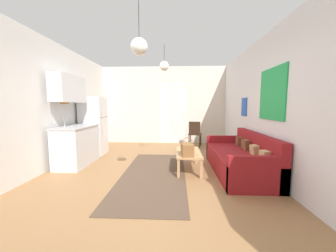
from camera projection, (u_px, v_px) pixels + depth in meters
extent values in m
cube|color=#996D44|center=(150.00, 184.00, 3.49)|extent=(5.10, 8.09, 0.10)
cube|color=silver|center=(164.00, 105.00, 7.10)|extent=(4.70, 0.10, 2.82)
cube|color=white|center=(166.00, 115.00, 7.07)|extent=(0.49, 0.02, 2.09)
cube|color=white|center=(180.00, 115.00, 7.05)|extent=(0.49, 0.02, 2.09)
cube|color=white|center=(173.00, 86.00, 6.95)|extent=(1.08, 0.03, 0.06)
cube|color=silver|center=(284.00, 104.00, 3.23)|extent=(0.10, 7.69, 2.82)
cube|color=green|center=(272.00, 94.00, 3.50)|extent=(0.02, 0.93, 0.95)
cube|color=blue|center=(244.00, 107.00, 4.94)|extent=(0.02, 0.35, 0.47)
cube|color=white|center=(23.00, 105.00, 3.44)|extent=(0.10, 7.69, 2.82)
cube|color=orange|center=(64.00, 96.00, 4.61)|extent=(0.02, 0.32, 0.40)
cube|color=brown|center=(154.00, 174.00, 3.86)|extent=(1.26, 3.08, 0.01)
cube|color=maroon|center=(237.00, 162.00, 3.97)|extent=(0.94, 2.13, 0.44)
cube|color=maroon|center=(257.00, 153.00, 3.94)|extent=(0.15, 2.13, 0.82)
cube|color=maroon|center=(258.00, 175.00, 2.96)|extent=(0.94, 0.11, 0.61)
cube|color=maroon|center=(225.00, 147.00, 4.97)|extent=(0.94, 0.11, 0.61)
cube|color=tan|center=(265.00, 156.00, 3.27)|extent=(0.14, 0.19, 0.18)
cube|color=tan|center=(255.00, 150.00, 3.70)|extent=(0.15, 0.19, 0.20)
cube|color=brown|center=(246.00, 145.00, 4.13)|extent=(0.15, 0.22, 0.22)
cube|color=brown|center=(239.00, 141.00, 4.60)|extent=(0.14, 0.21, 0.20)
cube|color=tan|center=(188.00, 152.00, 4.08)|extent=(0.51, 1.03, 0.04)
cube|color=tan|center=(178.00, 169.00, 3.64)|extent=(0.05, 0.05, 0.37)
cube|color=tan|center=(201.00, 169.00, 3.62)|extent=(0.05, 0.05, 0.37)
cube|color=tan|center=(178.00, 156.00, 4.59)|extent=(0.05, 0.05, 0.37)
cube|color=tan|center=(196.00, 156.00, 4.57)|extent=(0.05, 0.05, 0.37)
cylinder|color=beige|center=(186.00, 144.00, 4.25)|extent=(0.08, 0.08, 0.23)
cylinder|color=#477F42|center=(186.00, 135.00, 4.23)|extent=(0.01, 0.01, 0.22)
cube|color=brown|center=(187.00, 150.00, 3.75)|extent=(0.25, 0.35, 0.24)
torus|color=brown|center=(187.00, 143.00, 3.73)|extent=(0.21, 0.01, 0.21)
cube|color=white|center=(94.00, 126.00, 5.43)|extent=(0.62, 0.61, 1.63)
cube|color=#4C4C51|center=(104.00, 117.00, 5.39)|extent=(0.01, 0.58, 0.01)
cylinder|color=#B7BABF|center=(102.00, 110.00, 5.20)|extent=(0.02, 0.02, 0.23)
cylinder|color=#B7BABF|center=(103.00, 128.00, 5.25)|extent=(0.02, 0.02, 0.36)
cube|color=silver|center=(77.00, 146.00, 4.47)|extent=(0.58, 1.14, 0.89)
cube|color=#B7BABF|center=(76.00, 127.00, 4.42)|extent=(0.61, 1.17, 0.03)
cube|color=#999BA0|center=(74.00, 129.00, 4.36)|extent=(0.36, 0.40, 0.10)
cylinder|color=#B7BABF|center=(64.00, 122.00, 4.35)|extent=(0.02, 0.02, 0.20)
cube|color=silver|center=(68.00, 89.00, 4.33)|extent=(0.32, 1.02, 0.61)
cylinder|color=black|center=(201.00, 140.00, 6.67)|extent=(0.03, 0.03, 0.41)
cylinder|color=black|center=(191.00, 139.00, 6.76)|extent=(0.03, 0.03, 0.41)
cylinder|color=black|center=(200.00, 141.00, 6.34)|extent=(0.03, 0.03, 0.41)
cylinder|color=black|center=(189.00, 141.00, 6.44)|extent=(0.03, 0.03, 0.41)
cube|color=black|center=(195.00, 134.00, 6.53)|extent=(0.50, 0.48, 0.04)
cube|color=black|center=(195.00, 128.00, 6.33)|extent=(0.38, 0.11, 0.43)
cylinder|color=black|center=(139.00, 19.00, 2.63)|extent=(0.01, 0.01, 0.49)
sphere|color=white|center=(139.00, 47.00, 2.66)|extent=(0.24, 0.24, 0.24)
cylinder|color=black|center=(164.00, 53.00, 4.43)|extent=(0.01, 0.01, 0.39)
sphere|color=white|center=(164.00, 66.00, 4.46)|extent=(0.22, 0.22, 0.22)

